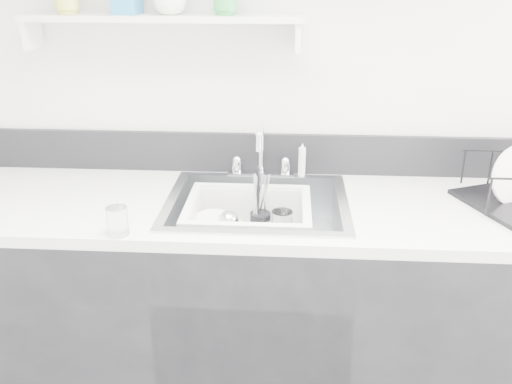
{
  "coord_description": "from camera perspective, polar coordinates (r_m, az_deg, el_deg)",
  "views": [
    {
      "loc": [
        0.11,
        -0.55,
        1.7
      ],
      "look_at": [
        0.0,
        1.14,
        0.98
      ],
      "focal_mm": 38.0,
      "sensor_mm": 36.0,
      "label": 1
    }
  ],
  "objects": [
    {
      "name": "tumbler_in_tub",
      "position": [
        1.97,
        2.75,
        -3.53
      ],
      "size": [
        0.09,
        0.09,
        0.11
      ],
      "primitive_type": "cylinder",
      "rotation": [
        0.0,
        0.0,
        0.16
      ],
      "color": "white",
      "rests_on": "wash_tub"
    },
    {
      "name": "utensil_cup",
      "position": [
        1.98,
        0.44,
        -3.21
      ],
      "size": [
        0.08,
        0.08,
        0.25
      ],
      "rotation": [
        0.0,
        0.0,
        0.19
      ],
      "color": "black",
      "rests_on": "wash_tub"
    },
    {
      "name": "plate_stack",
      "position": [
        1.96,
        -3.75,
        -4.62
      ],
      "size": [
        0.24,
        0.23,
        0.09
      ],
      "rotation": [
        0.0,
        0.0,
        0.43
      ],
      "color": "white",
      "rests_on": "wash_tub"
    },
    {
      "name": "tumbler_counter",
      "position": [
        1.72,
        -14.37,
        -2.97
      ],
      "size": [
        0.08,
        0.08,
        0.09
      ],
      "primitive_type": "cylinder",
      "rotation": [
        0.0,
        0.0,
        0.28
      ],
      "color": "white",
      "rests_on": "counter_run"
    },
    {
      "name": "ladle",
      "position": [
        1.95,
        -1.09,
        -4.16
      ],
      "size": [
        0.32,
        0.24,
        0.09
      ],
      "primitive_type": null,
      "rotation": [
        0.0,
        0.0,
        -0.52
      ],
      "color": "silver",
      "rests_on": "wash_tub"
    },
    {
      "name": "wall_shelf",
      "position": [
        2.03,
        -9.85,
        17.41
      ],
      "size": [
        1.0,
        0.16,
        0.12
      ],
      "color": "silver",
      "rests_on": "room_shell"
    },
    {
      "name": "backsplash",
      "position": [
        2.16,
        0.59,
        4.11
      ],
      "size": [
        3.2,
        0.02,
        0.16
      ],
      "primitive_type": "cube",
      "color": "black",
      "rests_on": "counter_run"
    },
    {
      "name": "side_sprayer",
      "position": [
        2.12,
        4.86,
        3.37
      ],
      "size": [
        0.03,
        0.03,
        0.14
      ],
      "primitive_type": "cylinder",
      "color": "white",
      "rests_on": "counter_run"
    },
    {
      "name": "counter_run",
      "position": [
        2.14,
        0.09,
        -12.38
      ],
      "size": [
        3.2,
        0.62,
        0.92
      ],
      "color": "black",
      "rests_on": "ground"
    },
    {
      "name": "sink",
      "position": [
        1.95,
        0.09,
        -3.49
      ],
      "size": [
        0.64,
        0.52,
        0.2
      ],
      "primitive_type": null,
      "color": "silver",
      "rests_on": "counter_run"
    },
    {
      "name": "faucet",
      "position": [
        2.11,
        0.51,
        3.14
      ],
      "size": [
        0.26,
        0.18,
        0.23
      ],
      "color": "silver",
      "rests_on": "counter_run"
    },
    {
      "name": "wash_tub",
      "position": [
        1.94,
        -0.82,
        -3.42
      ],
      "size": [
        0.48,
        0.41,
        0.17
      ],
      "primitive_type": null,
      "rotation": [
        0.0,
        0.0,
        -0.13
      ],
      "color": "white",
      "rests_on": "sink"
    },
    {
      "name": "bowl_small",
      "position": [
        1.9,
        2.23,
        -5.73
      ],
      "size": [
        0.15,
        0.15,
        0.04
      ],
      "primitive_type": "imported",
      "rotation": [
        0.0,
        0.0,
        -0.36
      ],
      "color": "white",
      "rests_on": "wash_tub"
    }
  ]
}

